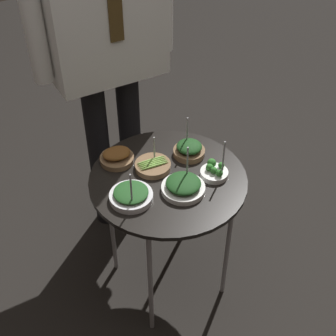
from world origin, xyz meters
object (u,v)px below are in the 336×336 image
at_px(bowl_asparagus_back_right, 153,165).
at_px(waiter_figure, 103,22).
at_px(serving_cart, 168,187).
at_px(bowl_roast_far_rim, 117,156).
at_px(bowl_spinach_near_rim, 183,186).
at_px(bowl_broccoli_front_right, 214,171).
at_px(bowl_spinach_front_left, 189,149).
at_px(bowl_spinach_center, 131,195).

xyz_separation_m(bowl_asparagus_back_right, waiter_figure, (0.02, 0.45, 0.43)).
relative_size(serving_cart, bowl_roast_far_rim, 4.70).
distance_m(bowl_spinach_near_rim, waiter_figure, 0.75).
bearing_deg(bowl_broccoli_front_right, bowl_spinach_front_left, 96.32).
bearing_deg(bowl_spinach_center, bowl_broccoli_front_right, -6.62).
distance_m(bowl_asparagus_back_right, bowl_broccoli_front_right, 0.25).
xyz_separation_m(bowl_spinach_front_left, waiter_figure, (-0.15, 0.45, 0.42)).
bearing_deg(bowl_spinach_front_left, bowl_broccoli_front_right, -83.68).
distance_m(bowl_spinach_front_left, bowl_broccoli_front_right, 0.16).
distance_m(serving_cart, bowl_spinach_front_left, 0.19).
bearing_deg(bowl_asparagus_back_right, bowl_spinach_near_rim, -77.69).
xyz_separation_m(serving_cart, bowl_spinach_front_left, (0.15, 0.08, 0.08)).
distance_m(bowl_broccoli_front_right, waiter_figure, 0.76).
relative_size(bowl_spinach_near_rim, waiter_figure, 0.10).
bearing_deg(bowl_spinach_near_rim, serving_cart, 97.94).
bearing_deg(bowl_roast_far_rim, bowl_spinach_center, -101.82).
bearing_deg(bowl_broccoli_front_right, waiter_figure, 105.78).
relative_size(bowl_roast_far_rim, bowl_asparagus_back_right, 0.96).
distance_m(bowl_spinach_front_left, bowl_spinach_center, 0.35).
relative_size(serving_cart, bowl_spinach_front_left, 4.10).
height_order(bowl_roast_far_rim, bowl_broccoli_front_right, bowl_broccoli_front_right).
bearing_deg(bowl_broccoli_front_right, bowl_roast_far_rim, 137.89).
relative_size(bowl_roast_far_rim, bowl_broccoli_front_right, 0.79).
distance_m(bowl_spinach_near_rim, bowl_roast_far_rim, 0.32).
bearing_deg(waiter_figure, bowl_spinach_front_left, -70.95).
distance_m(serving_cart, bowl_spinach_near_rim, 0.12).
xyz_separation_m(bowl_spinach_front_left, bowl_roast_far_rim, (-0.28, 0.11, -0.00)).
distance_m(bowl_roast_far_rim, bowl_asparagus_back_right, 0.16).
xyz_separation_m(bowl_spinach_center, bowl_broccoli_front_right, (0.35, -0.04, 0.00)).
bearing_deg(bowl_spinach_front_left, bowl_spinach_center, -159.77).
xyz_separation_m(bowl_spinach_near_rim, bowl_spinach_front_left, (0.14, 0.18, 0.00)).
bearing_deg(bowl_broccoli_front_right, bowl_spinach_near_rim, -173.93).
height_order(bowl_spinach_near_rim, bowl_roast_far_rim, bowl_spinach_near_rim).
height_order(bowl_spinach_front_left, waiter_figure, waiter_figure).
distance_m(serving_cart, bowl_broccoli_front_right, 0.20).
relative_size(bowl_spinach_near_rim, bowl_asparagus_back_right, 1.21).
distance_m(serving_cart, waiter_figure, 0.73).
xyz_separation_m(bowl_broccoli_front_right, waiter_figure, (-0.17, 0.61, 0.43)).
height_order(bowl_spinach_near_rim, bowl_asparagus_back_right, bowl_spinach_near_rim).
bearing_deg(bowl_spinach_front_left, waiter_figure, 109.05).
relative_size(bowl_spinach_front_left, bowl_spinach_center, 0.97).
distance_m(bowl_spinach_front_left, bowl_roast_far_rim, 0.30).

